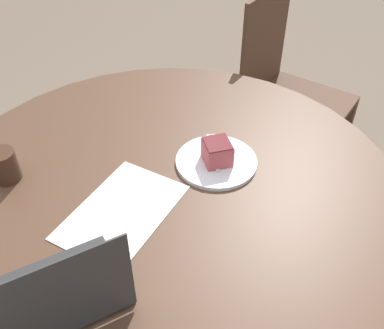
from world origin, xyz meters
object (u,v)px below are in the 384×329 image
Objects in this scene: coffee_glass at (4,166)px; plate at (216,161)px; chair at (285,95)px; laptop at (57,296)px.

plate is at bearing -51.52° from coffee_glass.
coffee_glass reaches higher than plate.
chair is at bearing 6.80° from plate.
plate is 2.57× the size of coffee_glass.
laptop reaches higher than coffee_glass.
laptop is (-0.59, 0.05, 0.04)m from plate.
laptop is at bearing -117.64° from coffee_glass.
chair is 1.27m from coffee_glass.
coffee_glass is 0.26× the size of laptop.
plate is (-0.81, -0.10, 0.24)m from chair.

